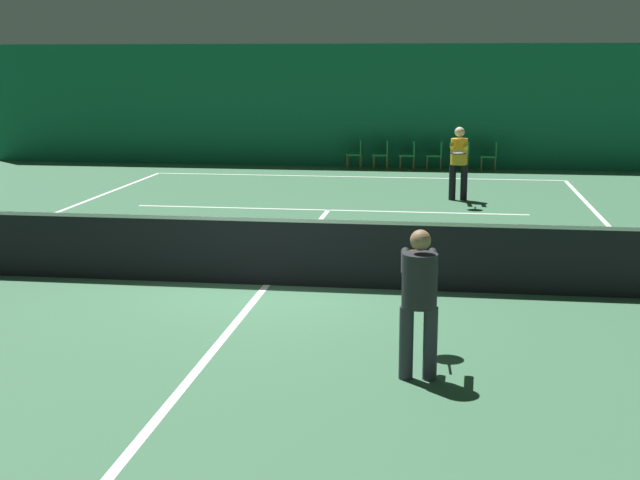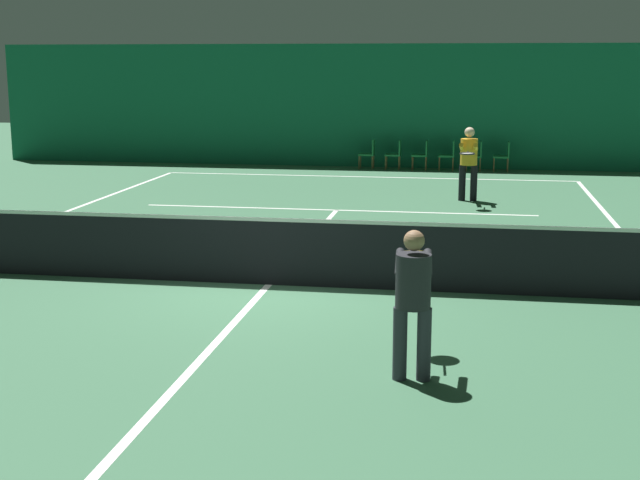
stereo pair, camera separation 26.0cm
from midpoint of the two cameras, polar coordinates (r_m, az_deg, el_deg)
ground_plane at (r=12.46m, az=-2.70°, el=-2.88°), size 60.00×60.00×0.00m
backdrop_curtain at (r=26.23m, az=3.95°, el=8.56°), size 23.00×0.12×3.55m
court_line_baseline_far at (r=24.04m, az=3.33°, el=4.06°), size 11.00×0.10×0.00m
court_line_service_far at (r=18.64m, az=1.47°, el=1.93°), size 8.25×0.10×0.00m
court_line_centre at (r=12.46m, az=-2.70°, el=-2.87°), size 0.10×12.80×0.00m
tennis_net at (r=12.35m, az=-2.72°, el=-0.58°), size 12.00×0.10×1.07m
player_near at (r=8.69m, az=6.83°, el=-3.35°), size 0.42×1.29×1.49m
player_far at (r=20.03m, az=9.86°, el=5.17°), size 0.42×1.35×1.64m
courtside_chair_0 at (r=25.80m, az=3.45°, el=5.64°), size 0.44×0.44×0.84m
courtside_chair_1 at (r=25.73m, az=5.15°, el=5.60°), size 0.44×0.44×0.84m
courtside_chair_2 at (r=25.68m, az=6.85°, el=5.55°), size 0.44×0.44×0.84m
courtside_chair_3 at (r=25.65m, az=8.56°, el=5.50°), size 0.44×0.44×0.84m
courtside_chair_4 at (r=25.65m, az=10.27°, el=5.45°), size 0.44×0.44×0.84m
courtside_chair_5 at (r=25.67m, az=11.97°, el=5.39°), size 0.44×0.44×0.84m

